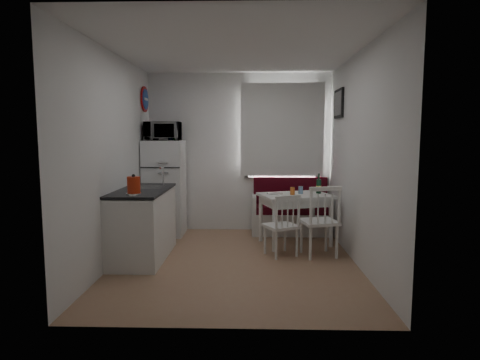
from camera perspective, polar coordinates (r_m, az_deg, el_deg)
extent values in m
cube|color=#A67858|center=(5.15, -0.67, -11.57)|extent=(3.00, 3.50, 0.02)
cube|color=white|center=(5.00, -0.71, 18.04)|extent=(3.00, 3.50, 0.02)
cube|color=white|center=(6.66, -0.10, 3.91)|extent=(3.00, 0.02, 2.60)
cube|color=white|center=(3.17, -1.92, 1.12)|extent=(3.00, 0.02, 2.60)
cube|color=white|center=(5.19, -17.50, 2.90)|extent=(0.02, 3.50, 2.60)
cube|color=white|center=(5.08, 16.50, 2.86)|extent=(0.02, 3.50, 2.60)
cube|color=white|center=(6.64, 5.98, 6.67)|extent=(1.22, 0.06, 1.47)
cube|color=white|center=(6.57, 6.04, 7.11)|extent=(1.35, 0.02, 1.50)
cube|color=white|center=(5.36, -13.61, -6.28)|extent=(0.60, 1.30, 0.86)
cube|color=black|center=(5.28, -13.74, -1.46)|extent=(0.62, 1.32, 0.03)
cube|color=#99999E|center=(5.52, -12.85, -1.46)|extent=(0.40, 0.40, 0.10)
cylinder|color=silver|center=(5.64, -10.87, 0.58)|extent=(0.02, 0.02, 0.26)
cylinder|color=#184193|center=(6.59, -13.33, 11.11)|extent=(0.03, 0.40, 0.40)
cube|color=black|center=(6.15, 13.83, 10.51)|extent=(0.04, 0.52, 0.42)
cube|color=white|center=(6.57, 7.23, -6.10)|extent=(1.26, 0.49, 0.35)
cube|color=#4C0613|center=(6.52, 7.26, -4.10)|extent=(1.20, 0.45, 0.12)
cube|color=#4C0613|center=(6.66, 7.14, -1.51)|extent=(1.20, 0.10, 0.45)
cube|color=white|center=(5.87, 7.89, -2.21)|extent=(1.14, 0.95, 0.04)
cube|color=white|center=(5.89, 7.88, -2.97)|extent=(1.02, 0.83, 0.12)
cylinder|color=white|center=(5.94, 7.84, -5.72)|extent=(0.06, 0.06, 0.70)
cube|color=white|center=(5.35, 5.84, -6.53)|extent=(0.51, 0.50, 0.04)
cube|color=white|center=(5.15, 6.00, -4.54)|extent=(0.35, 0.20, 0.41)
cube|color=white|center=(5.40, 11.17, -5.87)|extent=(0.53, 0.51, 0.04)
cube|color=white|center=(5.17, 11.58, -3.56)|extent=(0.42, 0.13, 0.46)
cube|color=white|center=(6.50, -10.65, -1.12)|extent=(0.60, 0.60, 1.50)
imported|color=white|center=(6.40, -10.91, 6.83)|extent=(0.53, 0.36, 0.29)
cylinder|color=red|center=(4.75, -14.88, -0.73)|extent=(0.18, 0.18, 0.24)
cylinder|color=orange|center=(5.81, 7.47, -1.56)|extent=(0.07, 0.07, 0.11)
cylinder|color=#6E95BB|center=(5.92, 8.62, -1.42)|extent=(0.07, 0.07, 0.11)
cylinder|color=white|center=(5.86, 4.96, -1.91)|extent=(0.23, 0.23, 0.02)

